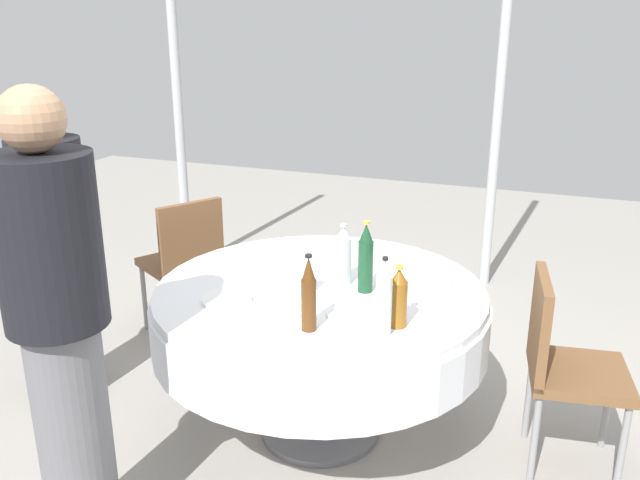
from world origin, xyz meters
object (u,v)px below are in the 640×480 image
(dining_table, at_px, (320,318))
(bottle_clear_west, at_px, (384,299))
(bottle_amber_near, at_px, (398,298))
(plate_east, at_px, (353,313))
(wine_glass_far, at_px, (335,252))
(person_rear, at_px, (60,326))
(bottle_brown_far, at_px, (309,295))
(chair_left, at_px, (561,358))
(chair_right, at_px, (185,256))
(person_west, at_px, (56,249))
(wine_glass_inner, at_px, (303,270))
(bottle_dark_green_inner, at_px, (366,259))
(plate_north, at_px, (227,299))
(plate_mid, at_px, (427,278))
(bottle_clear_rear, at_px, (343,256))

(dining_table, xyz_separation_m, bottle_clear_west, (-0.38, 0.33, 0.29))
(bottle_amber_near, relative_size, plate_east, 1.15)
(wine_glass_far, bearing_deg, person_rear, 63.89)
(bottle_brown_far, distance_m, chair_left, 1.13)
(bottle_clear_west, xyz_separation_m, plate_east, (0.16, -0.12, -0.14))
(chair_left, bearing_deg, chair_right, -111.52)
(wine_glass_far, bearing_deg, bottle_amber_near, 132.32)
(bottle_clear_west, relative_size, chair_right, 0.36)
(person_west, relative_size, person_rear, 0.90)
(wine_glass_inner, bearing_deg, dining_table, -115.43)
(wine_glass_inner, distance_m, person_west, 1.30)
(bottle_amber_near, relative_size, bottle_dark_green_inner, 0.79)
(bottle_clear_west, relative_size, plate_east, 1.44)
(wine_glass_inner, distance_m, plate_north, 0.35)
(plate_east, bearing_deg, dining_table, -43.66)
(plate_mid, bearing_deg, bottle_brown_far, 64.77)
(bottle_clear_west, height_order, plate_east, bottle_clear_west)
(bottle_dark_green_inner, xyz_separation_m, wine_glass_far, (0.20, -0.18, -0.06))
(bottle_amber_near, distance_m, plate_north, 0.74)
(dining_table, relative_size, person_rear, 0.88)
(bottle_clear_west, distance_m, chair_right, 1.83)
(bottle_clear_rear, xyz_separation_m, chair_right, (1.19, -0.57, -0.35))
(wine_glass_far, relative_size, person_west, 0.09)
(bottle_amber_near, bearing_deg, wine_glass_inner, -18.96)
(person_rear, bearing_deg, plate_mid, -98.02)
(bottle_brown_far, bearing_deg, bottle_clear_rear, -86.76)
(plate_north, distance_m, person_west, 1.03)
(wine_glass_far, relative_size, chair_right, 0.15)
(dining_table, relative_size, bottle_clear_rear, 5.32)
(bottle_amber_near, xyz_separation_m, plate_mid, (-0.00, -0.51, -0.11))
(person_west, bearing_deg, wine_glass_inner, -93.75)
(dining_table, bearing_deg, wine_glass_far, -88.42)
(plate_east, distance_m, chair_left, 0.91)
(bottle_amber_near, xyz_separation_m, wine_glass_far, (0.42, -0.46, -0.02))
(person_west, bearing_deg, plate_north, -103.68)
(bottle_clear_west, xyz_separation_m, chair_right, (1.49, -0.99, -0.37))
(bottle_clear_west, relative_size, person_rear, 0.18)
(bottle_clear_west, relative_size, bottle_brown_far, 1.01)
(bottle_amber_near, height_order, wine_glass_far, bottle_amber_near)
(bottle_amber_near, height_order, bottle_dark_green_inner, bottle_dark_green_inner)
(bottle_amber_near, relative_size, chair_left, 0.29)
(bottle_dark_green_inner, height_order, wine_glass_far, bottle_dark_green_inner)
(wine_glass_inner, distance_m, chair_right, 1.34)
(dining_table, xyz_separation_m, bottle_amber_near, (-0.41, 0.25, 0.26))
(wine_glass_far, bearing_deg, chair_left, 176.31)
(bottle_clear_west, bearing_deg, person_west, -7.11)
(wine_glass_far, bearing_deg, bottle_dark_green_inner, 138.59)
(bottle_clear_rear, height_order, wine_glass_far, bottle_clear_rear)
(dining_table, height_order, plate_mid, plate_mid)
(person_west, distance_m, chair_right, 0.85)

